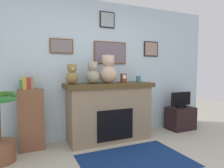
{
  "coord_description": "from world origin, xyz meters",
  "views": [
    {
      "loc": [
        -1.32,
        -1.69,
        1.33
      ],
      "look_at": [
        0.19,
        1.67,
        1.04
      ],
      "focal_mm": 32.23,
      "sensor_mm": 36.0,
      "label": 1
    }
  ],
  "objects": [
    {
      "name": "tv_stand",
      "position": [
        1.83,
        1.64,
        0.24
      ],
      "size": [
        0.57,
        0.4,
        0.48
      ],
      "primitive_type": "cube",
      "color": "black",
      "rests_on": "ground_plane"
    },
    {
      "name": "potted_plant",
      "position": [
        -1.62,
        1.47,
        0.34
      ],
      "size": [
        0.58,
        0.59,
        1.02
      ],
      "color": "brown",
      "rests_on": "ground_plane"
    },
    {
      "name": "teddy_bear_tan",
      "position": [
        -0.18,
        1.65,
        1.24
      ],
      "size": [
        0.24,
        0.24,
        0.39
      ],
      "color": "#9B967E",
      "rests_on": "fireplace"
    },
    {
      "name": "teddy_bear_grey",
      "position": [
        -0.55,
        1.65,
        1.22
      ],
      "size": [
        0.21,
        0.21,
        0.34
      ],
      "color": "olive",
      "rests_on": "fireplace"
    },
    {
      "name": "teddy_bear_cream",
      "position": [
        0.11,
        1.65,
        1.29
      ],
      "size": [
        0.32,
        0.32,
        0.52
      ],
      "color": "#CDAB91",
      "rests_on": "fireplace"
    },
    {
      "name": "candle_jar",
      "position": [
        0.75,
        1.65,
        1.12
      ],
      "size": [
        0.09,
        0.09,
        0.12
      ],
      "primitive_type": "cylinder",
      "color": "teal",
      "rests_on": "fireplace"
    },
    {
      "name": "bookshelf",
      "position": [
        -1.21,
        1.74,
        0.54
      ],
      "size": [
        0.39,
        0.16,
        1.21
      ],
      "color": "brown",
      "rests_on": "ground_plane"
    },
    {
      "name": "area_rug",
      "position": [
        0.13,
        0.72,
        0.0
      ],
      "size": [
        1.55,
        1.09,
        0.01
      ],
      "primitive_type": "cube",
      "color": "navy",
      "rests_on": "ground_plane"
    },
    {
      "name": "back_wall",
      "position": [
        0.0,
        2.0,
        1.3
      ],
      "size": [
        5.2,
        0.15,
        2.6
      ],
      "color": "silver",
      "rests_on": "ground_plane"
    },
    {
      "name": "mantel_clock",
      "position": [
        0.42,
        1.65,
        1.15
      ],
      "size": [
        0.1,
        0.08,
        0.17
      ],
      "color": "brown",
      "rests_on": "fireplace"
    },
    {
      "name": "television",
      "position": [
        1.83,
        1.64,
        0.64
      ],
      "size": [
        0.52,
        0.14,
        0.34
      ],
      "color": "black",
      "rests_on": "tv_stand"
    },
    {
      "name": "fireplace",
      "position": [
        0.13,
        1.67,
        0.54
      ],
      "size": [
        1.62,
        0.6,
        1.06
      ],
      "color": "#8B755C",
      "rests_on": "ground_plane"
    }
  ]
}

